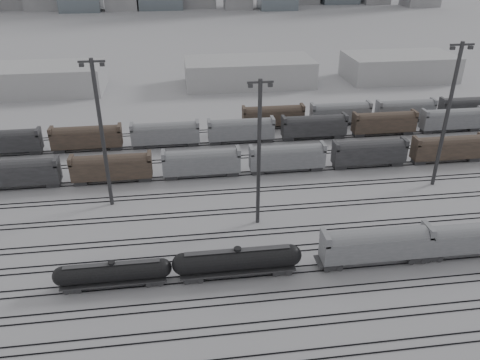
{
  "coord_description": "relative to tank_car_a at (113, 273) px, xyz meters",
  "views": [
    {
      "loc": [
        -12.64,
        -50.15,
        41.73
      ],
      "look_at": [
        -2.83,
        21.83,
        4.0
      ],
      "focal_mm": 35.0,
      "sensor_mm": 36.0,
      "label": 1
    }
  ],
  "objects": [
    {
      "name": "hopper_car_a",
      "position": [
        36.37,
        0.0,
        1.26
      ],
      "size": [
        15.74,
        3.13,
        5.63
      ],
      "color": "#232326",
      "rests_on": "ground"
    },
    {
      "name": "bg_string_near",
      "position": [
        30.7,
        31.0,
        0.58
      ],
      "size": [
        151.0,
        3.0,
        5.6
      ],
      "color": "gray",
      "rests_on": "ground"
    },
    {
      "name": "hopper_car_b",
      "position": [
        51.06,
        0.0,
        1.03
      ],
      "size": [
        14.7,
        2.92,
        5.26
      ],
      "color": "#232326",
      "rests_on": "ground"
    },
    {
      "name": "bg_string_mid",
      "position": [
        40.7,
        47.0,
        0.58
      ],
      "size": [
        151.0,
        3.0,
        5.6
      ],
      "color": "#232326",
      "rests_on": "ground"
    },
    {
      "name": "warehouse_right",
      "position": [
        82.7,
        94.0,
        1.78
      ],
      "size": [
        35.0,
        18.0,
        8.0
      ],
      "primitive_type": "cube",
      "color": "#AEAEB1",
      "rests_on": "ground"
    },
    {
      "name": "warehouse_left",
      "position": [
        -37.3,
        94.0,
        1.78
      ],
      "size": [
        50.0,
        18.0,
        8.0
      ],
      "primitive_type": "cube",
      "color": "#AEAEB1",
      "rests_on": "ground"
    },
    {
      "name": "tank_car_a",
      "position": [
        0.0,
        0.0,
        0.0
      ],
      "size": [
        15.53,
        2.59,
        3.84
      ],
      "color": "#232326",
      "rests_on": "ground"
    },
    {
      "name": "light_mast_c",
      "position": [
        21.75,
        13.16,
        10.5
      ],
      "size": [
        3.84,
        0.61,
        23.97
      ],
      "color": "#333336",
      "rests_on": "ground"
    },
    {
      "name": "bg_string_far",
      "position": [
        58.2,
        55.0,
        0.58
      ],
      "size": [
        66.0,
        3.0,
        5.6
      ],
      "color": "brown",
      "rests_on": "ground"
    },
    {
      "name": "ground",
      "position": [
        22.7,
        -1.0,
        -2.22
      ],
      "size": [
        900.0,
        900.0,
        0.0
      ],
      "primitive_type": "plane",
      "color": "#B0AFB4",
      "rests_on": "ground"
    },
    {
      "name": "tank_car_b",
      "position": [
        16.69,
        -0.0,
        0.33
      ],
      "size": [
        17.85,
        2.98,
        4.41
      ],
      "color": "#232326",
      "rests_on": "ground"
    },
    {
      "name": "warehouse_mid",
      "position": [
        32.7,
        94.0,
        1.78
      ],
      "size": [
        40.0,
        18.0,
        8.0
      ],
      "primitive_type": "cube",
      "color": "#AEAEB1",
      "rests_on": "ground"
    },
    {
      "name": "light_mast_b",
      "position": [
        -2.68,
        22.38,
        11.35
      ],
      "size": [
        4.09,
        0.65,
        25.57
      ],
      "color": "#333336",
      "rests_on": "ground"
    },
    {
      "name": "light_mast_d",
      "position": [
        57.0,
        21.79,
        11.9
      ],
      "size": [
        4.26,
        0.68,
        26.61
      ],
      "color": "#333336",
      "rests_on": "ground"
    },
    {
      "name": "tracks",
      "position": [
        22.7,
        16.5,
        -2.14
      ],
      "size": [
        220.0,
        71.5,
        0.16
      ],
      "color": "black",
      "rests_on": "ground"
    }
  ]
}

